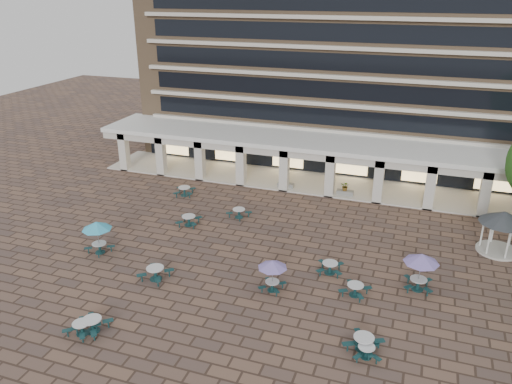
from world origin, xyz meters
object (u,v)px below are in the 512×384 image
at_px(picnic_table_2, 364,342).
at_px(planter_left, 286,183).
at_px(planter_right, 345,190).
at_px(gazebo, 503,222).
at_px(picnic_table_0, 92,324).
at_px(picnic_table_1, 82,327).

height_order(picnic_table_2, planter_left, planter_left).
bearing_deg(planter_right, gazebo, -28.60).
bearing_deg(picnic_table_0, gazebo, 42.30).
bearing_deg(picnic_table_1, gazebo, 44.49).
distance_m(picnic_table_2, planter_left, 22.50).
xyz_separation_m(picnic_table_2, gazebo, (7.63, 13.63, 1.84)).
bearing_deg(planter_left, planter_right, 0.00).
distance_m(picnic_table_1, planter_right, 25.99).
relative_size(picnic_table_0, planter_left, 1.26).
height_order(planter_left, planter_right, planter_right).
relative_size(picnic_table_1, planter_left, 1.16).
bearing_deg(planter_left, picnic_table_0, -100.31).
height_order(picnic_table_1, planter_right, planter_right).
height_order(picnic_table_1, picnic_table_2, picnic_table_2).
distance_m(picnic_table_0, gazebo, 27.71).
bearing_deg(planter_right, picnic_table_0, -112.62).
bearing_deg(gazebo, picnic_table_2, -119.23).
xyz_separation_m(picnic_table_0, planter_left, (4.28, 23.52, 0.06)).
distance_m(planter_left, planter_right, 5.52).
xyz_separation_m(picnic_table_1, planter_right, (10.21, 23.90, 0.15)).
bearing_deg(picnic_table_2, picnic_table_0, -148.97).
relative_size(picnic_table_2, planter_right, 1.44).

